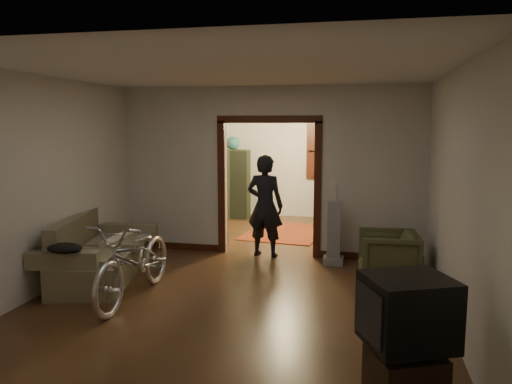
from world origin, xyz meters
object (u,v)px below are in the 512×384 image
(sofa, at_px, (100,248))
(armchair, at_px, (388,257))
(person, at_px, (265,206))
(locker, at_px, (233,184))
(bicycle, at_px, (135,259))
(desk, at_px, (337,207))

(sofa, bearing_deg, armchair, -2.73)
(armchair, bearing_deg, person, -121.46)
(armchair, height_order, locker, locker)
(bicycle, height_order, armchair, bicycle)
(bicycle, relative_size, armchair, 2.45)
(sofa, relative_size, person, 1.16)
(locker, height_order, desk, locker)
(locker, bearing_deg, person, -82.64)
(bicycle, bearing_deg, locker, 92.26)
(desk, bearing_deg, locker, 167.78)
(armchair, xyz_separation_m, locker, (-3.34, 4.19, 0.43))
(bicycle, xyz_separation_m, armchair, (3.13, 1.35, -0.15))
(locker, bearing_deg, bicycle, -104.18)
(person, xyz_separation_m, locker, (-1.40, 3.18, -0.05))
(person, bearing_deg, bicycle, 72.74)
(sofa, distance_m, locker, 4.96)
(armchair, relative_size, locker, 0.50)
(bicycle, height_order, desk, bicycle)
(bicycle, distance_m, locker, 5.55)
(locker, bearing_deg, desk, -16.12)
(armchair, height_order, person, person)
(sofa, height_order, armchair, sofa)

